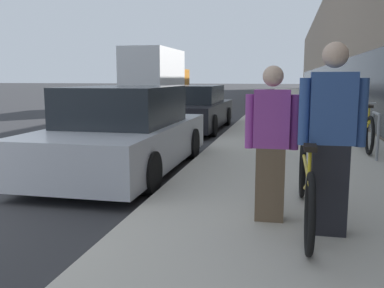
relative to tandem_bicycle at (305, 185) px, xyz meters
name	(u,v)px	position (x,y,z in m)	size (l,w,h in m)	color
sidewalk_slab	(292,106)	(0.09, 19.86, -0.44)	(3.86, 70.00, 0.12)	#BCB5A5
tandem_bicycle	(305,185)	(0.00, 0.00, 0.00)	(0.52, 2.50, 0.89)	black
person_rider	(331,140)	(0.20, -0.31, 0.52)	(0.61, 0.24, 1.79)	black
person_bystander	(271,144)	(-0.36, -0.04, 0.42)	(0.54, 0.21, 1.59)	brown
bike_rack_hoop	(375,130)	(1.38, 3.89, 0.14)	(0.05, 0.60, 0.84)	gray
cruiser_bike_nearest	(365,131)	(1.35, 4.73, 0.02)	(0.52, 1.80, 0.95)	black
cruiser_bike_middle	(345,122)	(1.22, 6.78, -0.01)	(0.52, 1.72, 0.87)	black
parked_sedan_curbside	(125,133)	(-2.88, 2.33, 0.16)	(1.94, 4.44, 1.44)	silver
vintage_roadster_curbside	(194,109)	(-3.00, 8.37, 0.13)	(1.87, 4.69, 1.35)	black
moving_truck	(157,78)	(-7.05, 17.75, 1.04)	(2.21, 6.50, 3.06)	orange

